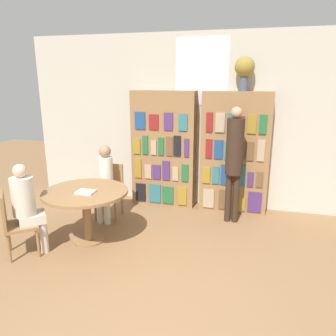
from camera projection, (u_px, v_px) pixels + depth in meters
The scene contains 12 objects.
ground_plane at pixel (137, 328), 3.04m from camera, with size 16.00×16.00×0.00m, color olive.
wall_back at pixel (201, 122), 5.74m from camera, with size 6.40×0.07×3.00m.
bookshelf_left at pixel (164, 149), 5.85m from camera, with size 1.13×0.34×2.04m.
bookshelf_right at pixel (235, 153), 5.53m from camera, with size 1.13×0.34×2.04m.
flower_vase at pixel (245, 68), 5.15m from camera, with size 0.31×0.31×0.54m.
reading_table at pixel (86, 200), 4.52m from camera, with size 1.17×1.17×0.75m.
chair_near_camera at pixel (14, 221), 4.18m from camera, with size 0.56×0.56×0.87m.
chair_left_side at pixel (110, 188), 5.43m from camera, with size 0.43×0.43×0.87m.
seated_reader_left at pixel (105, 180), 5.20m from camera, with size 0.25×0.36×1.23m.
seated_reader_right at pixel (27, 203), 4.19m from camera, with size 0.43×0.42×1.22m.
librarian_standing at pixel (234, 155), 5.04m from camera, with size 0.26×0.53×1.84m.
open_book_on_table at pixel (86, 192), 4.39m from camera, with size 0.24×0.18×0.03m.
Camera 1 is at (0.94, -2.38, 2.24)m, focal length 35.00 mm.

